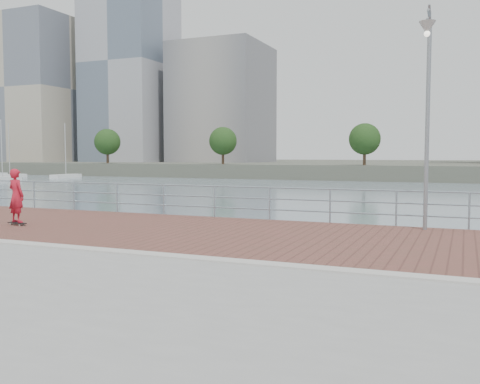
% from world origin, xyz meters
% --- Properties ---
extents(water, '(400.00, 400.00, 0.00)m').
position_xyz_m(water, '(0.00, 0.00, -2.00)').
color(water, slate).
rests_on(water, ground).
extents(brick_lane, '(40.00, 6.80, 0.02)m').
position_xyz_m(brick_lane, '(0.00, 3.60, 0.01)').
color(brick_lane, brown).
rests_on(brick_lane, seawall).
extents(curb, '(40.00, 0.40, 0.06)m').
position_xyz_m(curb, '(0.00, 0.00, 0.03)').
color(curb, '#B7B5AD').
rests_on(curb, seawall).
extents(far_shore, '(320.00, 95.00, 2.50)m').
position_xyz_m(far_shore, '(0.00, 122.50, -0.75)').
color(far_shore, '#4C5142').
rests_on(far_shore, ground).
extents(guardrail, '(39.06, 0.06, 1.13)m').
position_xyz_m(guardrail, '(0.00, 7.00, 0.69)').
color(guardrail, '#8C9EA8').
rests_on(guardrail, brick_lane).
extents(street_lamp, '(0.44, 1.29, 6.06)m').
position_xyz_m(street_lamp, '(3.95, 6.06, 4.31)').
color(street_lamp, gray).
rests_on(street_lamp, brick_lane).
extents(skateboard, '(0.74, 0.31, 0.08)m').
position_xyz_m(skateboard, '(-7.76, 2.61, 0.08)').
color(skateboard, black).
rests_on(skateboard, brick_lane).
extents(skateboarder, '(0.67, 0.50, 1.66)m').
position_xyz_m(skateboarder, '(-7.76, 2.61, 0.94)').
color(skateboarder, red).
rests_on(skateboarder, skateboard).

